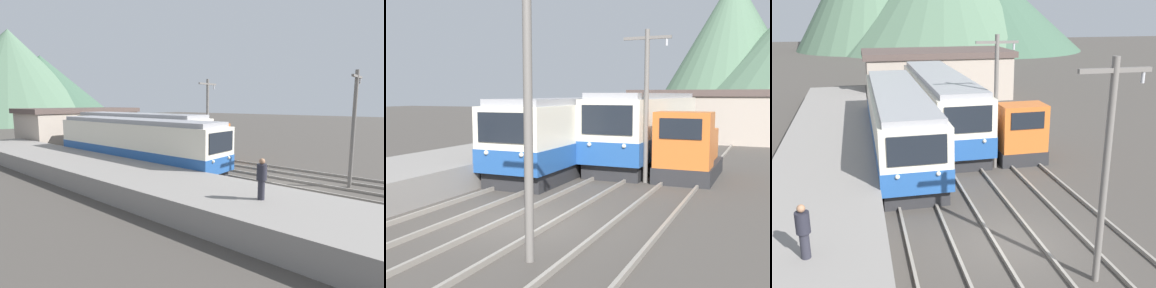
{
  "view_description": "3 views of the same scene",
  "coord_description": "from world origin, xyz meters",
  "views": [
    {
      "loc": [
        -16.2,
        -6.14,
        4.62
      ],
      "look_at": [
        -0.83,
        6.64,
        1.88
      ],
      "focal_mm": 28.0,
      "sensor_mm": 36.0,
      "label": 1
    },
    {
      "loc": [
        6.57,
        -11.02,
        3.73
      ],
      "look_at": [
        -1.21,
        6.82,
        1.56
      ],
      "focal_mm": 42.0,
      "sensor_mm": 36.0,
      "label": 2
    },
    {
      "loc": [
        -4.56,
        -12.59,
        7.5
      ],
      "look_at": [
        0.08,
        6.93,
        1.4
      ],
      "focal_mm": 42.0,
      "sensor_mm": 36.0,
      "label": 3
    }
  ],
  "objects": [
    {
      "name": "platform_left",
      "position": [
        -6.25,
        0.0,
        0.52
      ],
      "size": [
        4.5,
        54.0,
        1.04
      ],
      "primitive_type": "cube",
      "color": "gray",
      "rests_on": "ground"
    },
    {
      "name": "track_right",
      "position": [
        3.2,
        0.0,
        0.07
      ],
      "size": [
        1.54,
        60.0,
        0.14
      ],
      "color": "gray",
      "rests_on": "ground"
    },
    {
      "name": "person_on_platform",
      "position": [
        -6.23,
        -1.21,
        1.89
      ],
      "size": [
        0.38,
        0.38,
        1.56
      ],
      "color": "#282833",
      "rests_on": "platform_left"
    },
    {
      "name": "commuter_train_left",
      "position": [
        -2.6,
        10.5,
        1.65
      ],
      "size": [
        2.84,
        14.97,
        3.53
      ],
      "color": "#28282B",
      "rests_on": "ground"
    },
    {
      "name": "station_building",
      "position": [
        2.2,
        26.0,
        2.05
      ],
      "size": [
        12.6,
        6.3,
        4.05
      ],
      "color": "#AD9E8E",
      "rests_on": "ground"
    },
    {
      "name": "shunting_locomotive",
      "position": [
        3.2,
        8.99,
        1.21
      ],
      "size": [
        2.4,
        4.75,
        3.0
      ],
      "color": "#28282B",
      "rests_on": "ground"
    },
    {
      "name": "track_center",
      "position": [
        0.2,
        0.0,
        0.07
      ],
      "size": [
        1.54,
        60.0,
        0.14
      ],
      "color": "gray",
      "rests_on": "ground"
    },
    {
      "name": "catenary_mast_mid",
      "position": [
        1.71,
        7.24,
        3.49
      ],
      "size": [
        2.0,
        0.2,
        6.37
      ],
      "color": "slate",
      "rests_on": "ground"
    },
    {
      "name": "commuter_train_center",
      "position": [
        0.2,
        13.58,
        1.75
      ],
      "size": [
        2.84,
        14.13,
        3.78
      ],
      "color": "#28282B",
      "rests_on": "ground"
    },
    {
      "name": "ground_plane",
      "position": [
        0.0,
        0.0,
        0.0
      ],
      "size": [
        200.0,
        200.0,
        0.0
      ],
      "primitive_type": "plane",
      "color": "#47423D"
    },
    {
      "name": "track_left",
      "position": [
        -2.6,
        0.0,
        0.07
      ],
      "size": [
        1.54,
        60.0,
        0.14
      ],
      "color": "gray",
      "rests_on": "ground"
    },
    {
      "name": "catenary_mast_near",
      "position": [
        1.71,
        -2.56,
        3.49
      ],
      "size": [
        2.0,
        0.2,
        6.37
      ],
      "color": "slate",
      "rests_on": "ground"
    }
  ]
}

